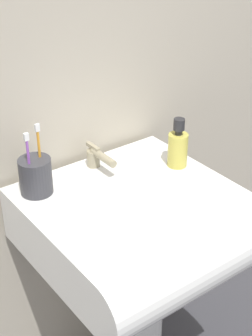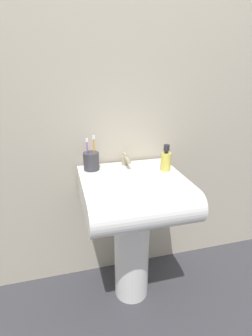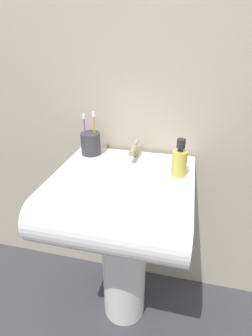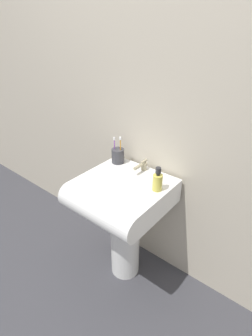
# 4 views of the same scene
# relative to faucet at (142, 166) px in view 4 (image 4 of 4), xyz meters

# --- Properties ---
(ground_plane) EXTENTS (6.00, 6.00, 0.00)m
(ground_plane) POSITION_rel_faucet_xyz_m (-0.01, -0.17, -0.83)
(ground_plane) COLOR #38383D
(ground_plane) RESTS_ON ground
(wall_back) EXTENTS (5.00, 0.05, 2.40)m
(wall_back) POSITION_rel_faucet_xyz_m (-0.01, 0.11, 0.37)
(wall_back) COLOR #B7AD99
(wall_back) RESTS_ON ground
(sink_pedestal) EXTENTS (0.20, 0.20, 0.63)m
(sink_pedestal) POSITION_rel_faucet_xyz_m (-0.01, -0.17, -0.51)
(sink_pedestal) COLOR white
(sink_pedestal) RESTS_ON ground
(sink_basin) EXTENTS (0.54, 0.55, 0.16)m
(sink_basin) POSITION_rel_faucet_xyz_m (-0.01, -0.23, -0.12)
(sink_basin) COLOR white
(sink_basin) RESTS_ON sink_pedestal
(faucet) EXTENTS (0.04, 0.13, 0.07)m
(faucet) POSITION_rel_faucet_xyz_m (0.00, 0.00, 0.00)
(faucet) COLOR tan
(faucet) RESTS_ON sink_basin
(toothbrush_cup) EXTENTS (0.09, 0.09, 0.19)m
(toothbrush_cup) POSITION_rel_faucet_xyz_m (-0.20, -0.01, 0.01)
(toothbrush_cup) COLOR #38383D
(toothbrush_cup) RESTS_ON sink_basin
(soap_bottle) EXTENTS (0.06, 0.06, 0.15)m
(soap_bottle) POSITION_rel_faucet_xyz_m (0.20, -0.12, 0.02)
(soap_bottle) COLOR gold
(soap_bottle) RESTS_ON sink_basin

